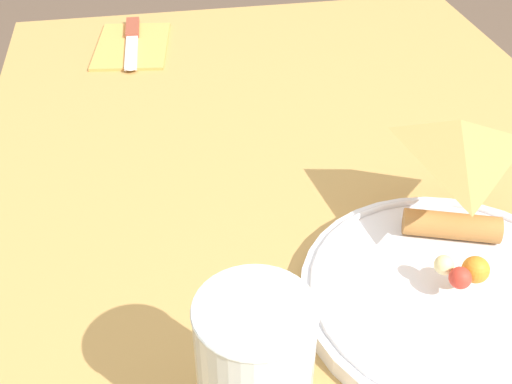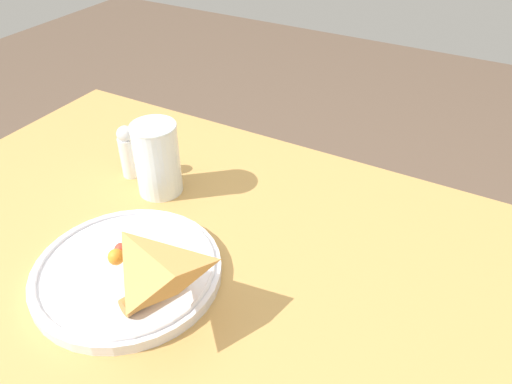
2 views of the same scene
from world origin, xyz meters
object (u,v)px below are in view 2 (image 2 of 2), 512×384
at_px(plate_pizza, 128,271).
at_px(milk_glass, 157,161).
at_px(salt_shaker, 128,151).
at_px(dining_table, 229,324).

relative_size(plate_pizza, milk_glass, 2.07).
bearing_deg(plate_pizza, milk_glass, -64.34).
bearing_deg(milk_glass, salt_shaker, -8.59).
bearing_deg(plate_pizza, salt_shaker, -50.41).
relative_size(dining_table, salt_shaker, 12.05).
bearing_deg(milk_glass, dining_table, 150.76).
relative_size(milk_glass, salt_shaker, 1.28).
bearing_deg(milk_glass, plate_pizza, 115.66).
xyz_separation_m(plate_pizza, salt_shaker, (0.16, -0.19, 0.03)).
distance_m(plate_pizza, salt_shaker, 0.25).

